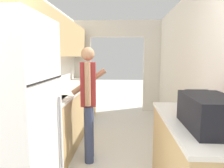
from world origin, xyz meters
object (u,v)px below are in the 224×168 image
at_px(refrigerator, 8,127).
at_px(book_stack, 192,107).
at_px(range_oven, 78,102).
at_px(suitcase, 209,112).
at_px(person, 89,101).

height_order(refrigerator, book_stack, refrigerator).
height_order(range_oven, suitcase, suitcase).
xyz_separation_m(refrigerator, range_oven, (-0.06, 2.85, -0.45)).
relative_size(suitcase, book_stack, 2.26).
distance_m(person, suitcase, 1.67).
bearing_deg(book_stack, refrigerator, -163.25).
height_order(range_oven, book_stack, range_oven).
bearing_deg(book_stack, range_oven, 127.20).
distance_m(refrigerator, person, 1.28).
bearing_deg(suitcase, refrigerator, -178.81).
bearing_deg(range_oven, refrigerator, -88.86).
height_order(refrigerator, suitcase, refrigerator).
relative_size(person, book_stack, 6.01).
bearing_deg(person, refrigerator, 150.55).
bearing_deg(refrigerator, book_stack, 16.75).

